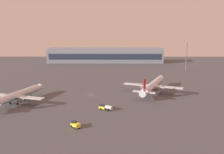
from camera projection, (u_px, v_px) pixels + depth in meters
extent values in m
plane|color=#4C4C51|center=(91.00, 95.00, 139.33)|extent=(416.00, 416.00, 0.00)
cube|color=gray|center=(105.00, 56.00, 280.48)|extent=(128.39, 22.00, 14.00)
cube|color=#263347|center=(105.00, 57.00, 269.35)|extent=(123.26, 0.40, 6.16)
cube|color=gray|center=(105.00, 49.00, 278.96)|extent=(128.39, 19.80, 2.40)
cylinder|color=silver|center=(17.00, 95.00, 123.36)|extent=(14.31, 34.84, 3.73)
cone|color=silver|center=(39.00, 87.00, 140.98)|extent=(4.10, 3.33, 3.55)
cube|color=silver|center=(15.00, 96.00, 122.47)|extent=(31.16, 13.31, 0.34)
cylinder|color=slate|center=(6.00, 97.00, 124.25)|extent=(3.14, 4.03, 2.16)
cylinder|color=slate|center=(25.00, 98.00, 120.96)|extent=(3.14, 4.03, 2.16)
cube|color=#146B4C|center=(17.00, 97.00, 123.55)|extent=(13.10, 32.03, 0.35)
cylinder|color=#333338|center=(31.00, 93.00, 134.26)|extent=(0.28, 0.28, 3.49)
cylinder|color=black|center=(31.00, 96.00, 134.58)|extent=(0.70, 1.15, 1.08)
cylinder|color=#333338|center=(10.00, 100.00, 122.04)|extent=(0.28, 0.28, 3.49)
cylinder|color=black|center=(10.00, 103.00, 122.37)|extent=(0.70, 1.15, 1.08)
cylinder|color=#333338|center=(17.00, 100.00, 120.73)|extent=(0.28, 0.28, 3.49)
cylinder|color=black|center=(17.00, 104.00, 121.05)|extent=(0.70, 1.15, 1.08)
cylinder|color=silver|center=(153.00, 85.00, 144.74)|extent=(18.79, 37.51, 4.11)
cone|color=silver|center=(161.00, 79.00, 163.51)|extent=(4.60, 3.90, 3.90)
cone|color=silver|center=(143.00, 93.00, 125.76)|extent=(4.58, 4.22, 3.70)
cube|color=silver|center=(153.00, 86.00, 143.80)|extent=(33.60, 17.33, 0.38)
cube|color=silver|center=(144.00, 92.00, 127.58)|extent=(11.98, 6.98, 0.38)
cube|color=red|center=(145.00, 86.00, 127.26)|extent=(1.63, 3.32, 7.03)
cylinder|color=slate|center=(143.00, 86.00, 146.22)|extent=(3.70, 4.51, 2.38)
cylinder|color=slate|center=(163.00, 88.00, 141.65)|extent=(3.70, 4.51, 2.38)
cube|color=red|center=(153.00, 87.00, 144.95)|extent=(17.21, 34.48, 0.39)
cylinder|color=#333338|center=(158.00, 84.00, 156.36)|extent=(0.30, 0.30, 3.84)
cylinder|color=black|center=(158.00, 87.00, 156.72)|extent=(0.86, 1.26, 1.19)
cylinder|color=#333338|center=(148.00, 89.00, 143.56)|extent=(0.30, 0.30, 3.84)
cylinder|color=black|center=(148.00, 92.00, 143.92)|extent=(0.86, 1.26, 1.19)
cylinder|color=#333338|center=(156.00, 90.00, 141.73)|extent=(0.30, 0.30, 3.84)
cylinder|color=black|center=(156.00, 93.00, 142.09)|extent=(0.86, 1.26, 1.19)
cube|color=yellow|center=(74.00, 124.00, 93.51)|extent=(2.88, 2.89, 1.10)
cube|color=#1E232D|center=(74.00, 122.00, 93.35)|extent=(2.60, 2.60, 0.70)
cube|color=yellow|center=(77.00, 125.00, 92.05)|extent=(3.01, 3.07, 1.40)
cylinder|color=black|center=(72.00, 126.00, 93.31)|extent=(0.81, 0.88, 0.90)
cylinder|color=black|center=(76.00, 125.00, 94.37)|extent=(0.81, 0.88, 0.90)
cylinder|color=black|center=(76.00, 128.00, 91.27)|extent=(0.81, 0.88, 0.90)
cylinder|color=black|center=(80.00, 127.00, 92.33)|extent=(0.81, 0.88, 0.90)
cube|color=yellow|center=(103.00, 107.00, 114.12)|extent=(3.79, 3.57, 1.20)
cube|color=#1E232D|center=(103.00, 105.00, 113.94)|extent=(3.39, 3.22, 0.70)
cylinder|color=silver|center=(108.00, 107.00, 112.72)|extent=(4.54, 3.64, 1.80)
cylinder|color=black|center=(101.00, 109.00, 113.54)|extent=(0.93, 0.71, 0.90)
cylinder|color=black|center=(103.00, 108.00, 115.33)|extent=(0.93, 0.71, 0.90)
cylinder|color=black|center=(108.00, 110.00, 111.66)|extent=(0.93, 0.71, 0.90)
cylinder|color=black|center=(110.00, 109.00, 113.44)|extent=(0.93, 0.71, 0.90)
cylinder|color=slate|center=(186.00, 57.00, 222.69)|extent=(0.70, 0.70, 24.67)
cube|color=slate|center=(187.00, 44.00, 220.51)|extent=(4.80, 0.40, 0.40)
sphere|color=#F9EAB2|center=(185.00, 44.00, 220.52)|extent=(0.90, 0.90, 0.90)
sphere|color=#F9EAB2|center=(189.00, 44.00, 220.50)|extent=(0.90, 0.90, 0.90)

